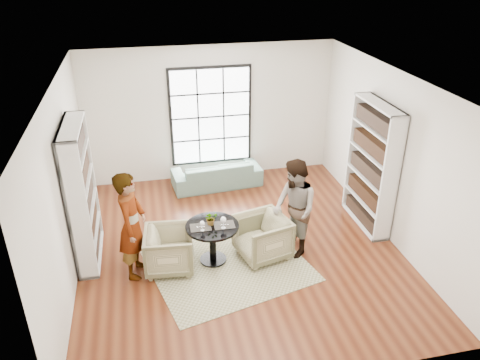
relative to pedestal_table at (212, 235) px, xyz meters
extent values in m
plane|color=brown|center=(0.52, 0.31, -0.52)|extent=(6.00, 6.00, 0.00)
plane|color=silver|center=(0.52, 3.31, 0.98)|extent=(5.50, 0.00, 5.50)
plane|color=silver|center=(-2.23, 0.31, 0.98)|extent=(0.00, 6.00, 6.00)
plane|color=silver|center=(3.27, 0.31, 0.98)|extent=(0.00, 6.00, 6.00)
plane|color=silver|center=(0.52, -2.69, 0.98)|extent=(5.50, 0.00, 5.50)
plane|color=white|center=(0.52, 0.31, 2.48)|extent=(6.00, 6.00, 0.00)
cube|color=black|center=(0.52, 3.29, 0.93)|extent=(1.82, 0.06, 2.22)
cube|color=white|center=(0.52, 3.25, 0.93)|extent=(1.70, 0.02, 2.10)
cube|color=tan|center=(0.18, -0.02, -0.51)|extent=(3.01, 3.01, 0.01)
cylinder|color=black|center=(0.00, 0.00, -0.50)|extent=(0.45, 0.45, 0.04)
cylinder|color=black|center=(0.00, 0.00, -0.17)|extent=(0.11, 0.11, 0.63)
cylinder|color=black|center=(0.00, 0.00, 0.17)|extent=(0.89, 0.89, 0.04)
imported|color=gray|center=(0.54, 2.76, -0.23)|extent=(2.01, 0.94, 0.57)
imported|color=#C4C08C|center=(-0.72, -0.05, -0.15)|extent=(0.87, 0.85, 0.72)
imported|color=tan|center=(0.85, -0.03, -0.14)|extent=(1.00, 0.98, 0.75)
imported|color=gray|center=(-1.27, -0.05, 0.39)|extent=(0.59, 0.75, 1.82)
imported|color=gray|center=(1.40, -0.03, 0.35)|extent=(0.75, 0.91, 1.74)
cube|color=#282623|center=(-0.19, -0.02, 0.20)|extent=(0.35, 0.27, 0.01)
cube|color=#282623|center=(0.20, -0.04, 0.20)|extent=(0.35, 0.27, 0.01)
cylinder|color=silver|center=(-0.18, -0.12, 0.20)|extent=(0.06, 0.06, 0.01)
cylinder|color=silver|center=(-0.18, -0.12, 0.25)|extent=(0.01, 0.01, 0.10)
sphere|color=maroon|center=(-0.18, -0.12, 0.33)|extent=(0.08, 0.08, 0.08)
ellipsoid|color=white|center=(-0.18, -0.12, 0.33)|extent=(0.08, 0.08, 0.09)
cylinder|color=silver|center=(0.17, -0.12, 0.20)|extent=(0.08, 0.08, 0.01)
cylinder|color=silver|center=(0.17, -0.12, 0.26)|extent=(0.01, 0.01, 0.12)
sphere|color=maroon|center=(0.17, -0.12, 0.35)|extent=(0.09, 0.09, 0.09)
ellipsoid|color=white|center=(0.17, -0.12, 0.35)|extent=(0.10, 0.10, 0.11)
imported|color=gray|center=(-0.01, 0.04, 0.31)|extent=(0.24, 0.21, 0.23)
camera|label=1|loc=(-0.94, -6.48, 4.34)|focal=35.00mm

